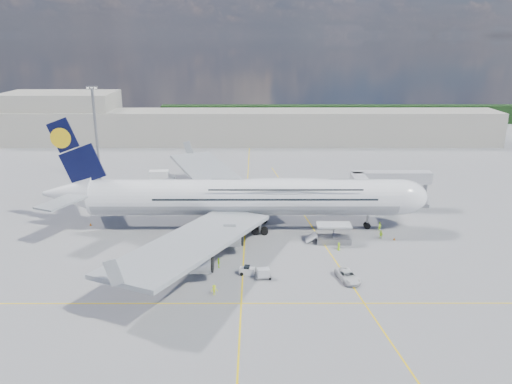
{
  "coord_description": "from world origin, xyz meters",
  "views": [
    {
      "loc": [
        2.07,
        -85.39,
        37.79
      ],
      "look_at": [
        2.23,
        8.0,
        8.5
      ],
      "focal_mm": 35.0,
      "sensor_mm": 36.0,
      "label": 1
    }
  ],
  "objects_px": {
    "baggage_tug": "(247,271)",
    "crew_nose": "(380,226)",
    "jet_bridge": "(380,182)",
    "catering_truck_outer": "(162,179)",
    "crew_van": "(339,246)",
    "cone_wing_left_outer": "(180,188)",
    "cone_nose": "(394,239)",
    "crew_tug": "(214,290)",
    "dolly_row_b": "(113,272)",
    "airliner": "(246,197)",
    "dolly_row_a": "(177,259)",
    "crew_loader": "(381,235)",
    "service_van": "(348,276)",
    "crew_wing": "(219,263)",
    "cone_wing_right_outer": "(119,279)",
    "dolly_nose_far": "(263,273)",
    "cargo_loader": "(332,236)",
    "cone_wing_left_inner": "(224,208)",
    "dolly_nose_near": "(256,270)",
    "catering_truck_inner": "(231,202)",
    "dolly_back": "(138,265)",
    "cone_wing_right_inner": "(186,271)",
    "dolly_row_c": "(189,252)",
    "cone_tail": "(90,224)",
    "light_mast": "(96,133)"
  },
  "relations": [
    {
      "from": "cone_nose",
      "to": "cone_wing_left_outer",
      "type": "distance_m",
      "value": 57.58
    },
    {
      "from": "jet_bridge",
      "to": "catering_truck_outer",
      "type": "xyz_separation_m",
      "value": [
        -52.27,
        19.68,
        -4.94
      ]
    },
    {
      "from": "baggage_tug",
      "to": "cone_wing_left_inner",
      "type": "distance_m",
      "value": 33.4
    },
    {
      "from": "dolly_row_b",
      "to": "crew_nose",
      "type": "bearing_deg",
      "value": 43.32
    },
    {
      "from": "jet_bridge",
      "to": "service_van",
      "type": "distance_m",
      "value": 36.6
    },
    {
      "from": "crew_tug",
      "to": "cone_wing_left_inner",
      "type": "xyz_separation_m",
      "value": [
        -0.87,
        39.78,
        -0.57
      ]
    },
    {
      "from": "baggage_tug",
      "to": "crew_nose",
      "type": "xyz_separation_m",
      "value": [
        26.59,
        19.34,
        0.26
      ]
    },
    {
      "from": "baggage_tug",
      "to": "cone_nose",
      "type": "height_order",
      "value": "baggage_tug"
    },
    {
      "from": "cargo_loader",
      "to": "crew_wing",
      "type": "height_order",
      "value": "cargo_loader"
    },
    {
      "from": "cone_wing_right_inner",
      "to": "cone_wing_left_inner",
      "type": "bearing_deg",
      "value": 82.24
    },
    {
      "from": "dolly_row_b",
      "to": "cone_wing_left_outer",
      "type": "height_order",
      "value": "dolly_row_b"
    },
    {
      "from": "baggage_tug",
      "to": "cone_wing_right_outer",
      "type": "relative_size",
      "value": 4.39
    },
    {
      "from": "dolly_row_b",
      "to": "crew_nose",
      "type": "relative_size",
      "value": 1.7
    },
    {
      "from": "dolly_back",
      "to": "crew_tug",
      "type": "relative_size",
      "value": 1.96
    },
    {
      "from": "crew_van",
      "to": "cone_wing_left_outer",
      "type": "bearing_deg",
      "value": 34.75
    },
    {
      "from": "cone_wing_right_inner",
      "to": "dolly_row_c",
      "type": "bearing_deg",
      "value": 93.01
    },
    {
      "from": "airliner",
      "to": "crew_nose",
      "type": "bearing_deg",
      "value": -2.7
    },
    {
      "from": "catering_truck_inner",
      "to": "jet_bridge",
      "type": "bearing_deg",
      "value": 15.16
    },
    {
      "from": "dolly_row_a",
      "to": "crew_loader",
      "type": "bearing_deg",
      "value": 36.58
    },
    {
      "from": "dolly_nose_far",
      "to": "baggage_tug",
      "type": "relative_size",
      "value": 1.12
    },
    {
      "from": "dolly_row_a",
      "to": "crew_van",
      "type": "relative_size",
      "value": 2.12
    },
    {
      "from": "dolly_row_b",
      "to": "crew_loader",
      "type": "bearing_deg",
      "value": 39.35
    },
    {
      "from": "baggage_tug",
      "to": "cone_wing_left_inner",
      "type": "bearing_deg",
      "value": 109.34
    },
    {
      "from": "crew_loader",
      "to": "cone_nose",
      "type": "bearing_deg",
      "value": 17.21
    },
    {
      "from": "jet_bridge",
      "to": "crew_nose",
      "type": "height_order",
      "value": "jet_bridge"
    },
    {
      "from": "crew_van",
      "to": "cone_nose",
      "type": "relative_size",
      "value": 2.8
    },
    {
      "from": "dolly_nose_far",
      "to": "cone_wing_right_inner",
      "type": "bearing_deg",
      "value": 160.81
    },
    {
      "from": "service_van",
      "to": "crew_wing",
      "type": "xyz_separation_m",
      "value": [
        -21.18,
        4.78,
        0.09
      ]
    },
    {
      "from": "airliner",
      "to": "crew_nose",
      "type": "height_order",
      "value": "airliner"
    },
    {
      "from": "jet_bridge",
      "to": "crew_loader",
      "type": "height_order",
      "value": "jet_bridge"
    },
    {
      "from": "crew_nose",
      "to": "cone_wing_right_inner",
      "type": "bearing_deg",
      "value": 164.43
    },
    {
      "from": "dolly_back",
      "to": "crew_wing",
      "type": "height_order",
      "value": "dolly_back"
    },
    {
      "from": "service_van",
      "to": "dolly_nose_far",
      "type": "bearing_deg",
      "value": 161.99
    },
    {
      "from": "jet_bridge",
      "to": "cone_tail",
      "type": "height_order",
      "value": "jet_bridge"
    },
    {
      "from": "jet_bridge",
      "to": "crew_van",
      "type": "relative_size",
      "value": 12.16
    },
    {
      "from": "cone_wing_left_outer",
      "to": "cone_wing_right_outer",
      "type": "relative_size",
      "value": 1.03
    },
    {
      "from": "dolly_back",
      "to": "crew_wing",
      "type": "distance_m",
      "value": 13.45
    },
    {
      "from": "jet_bridge",
      "to": "dolly_row_b",
      "type": "distance_m",
      "value": 60.82
    },
    {
      "from": "service_van",
      "to": "crew_tug",
      "type": "relative_size",
      "value": 3.25
    },
    {
      "from": "cone_nose",
      "to": "cone_wing_left_outer",
      "type": "relative_size",
      "value": 0.89
    },
    {
      "from": "cone_wing_right_outer",
      "to": "airliner",
      "type": "bearing_deg",
      "value": 48.42
    },
    {
      "from": "service_van",
      "to": "catering_truck_inner",
      "type": "bearing_deg",
      "value": 106.11
    },
    {
      "from": "cone_wing_right_outer",
      "to": "dolly_nose_far",
      "type": "bearing_deg",
      "value": 1.71
    },
    {
      "from": "airliner",
      "to": "dolly_nose_far",
      "type": "relative_size",
      "value": 27.01
    },
    {
      "from": "airliner",
      "to": "baggage_tug",
      "type": "bearing_deg",
      "value": -88.75
    },
    {
      "from": "dolly_row_b",
      "to": "dolly_nose_near",
      "type": "relative_size",
      "value": 1.11
    },
    {
      "from": "cargo_loader",
      "to": "dolly_nose_near",
      "type": "height_order",
      "value": "cargo_loader"
    },
    {
      "from": "crew_tug",
      "to": "catering_truck_outer",
      "type": "bearing_deg",
      "value": 89.5
    },
    {
      "from": "cargo_loader",
      "to": "dolly_back",
      "type": "bearing_deg",
      "value": -160.57
    },
    {
      "from": "light_mast",
      "to": "dolly_nose_far",
      "type": "height_order",
      "value": "light_mast"
    }
  ]
}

